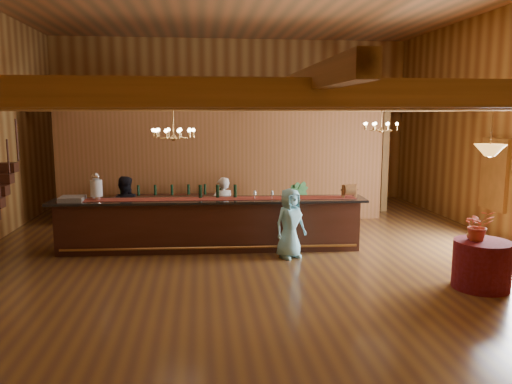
{
  "coord_description": "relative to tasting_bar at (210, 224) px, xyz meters",
  "views": [
    {
      "loc": [
        -1.14,
        -10.29,
        3.0
      ],
      "look_at": [
        0.05,
        0.4,
        1.31
      ],
      "focal_mm": 35.0,
      "sensor_mm": 36.0,
      "label": 1
    }
  ],
  "objects": [
    {
      "name": "floor",
      "position": [
        0.96,
        -0.55,
        -0.58
      ],
      "size": [
        14.0,
        14.0,
        0.0
      ],
      "primitive_type": "plane",
      "color": "brown",
      "rests_on": "ground"
    },
    {
      "name": "wall_back",
      "position": [
        0.96,
        6.45,
        2.17
      ],
      "size": [
        12.0,
        0.1,
        5.5
      ],
      "primitive_type": "cube",
      "color": "olive",
      "rests_on": "floor"
    },
    {
      "name": "wall_front",
      "position": [
        0.96,
        -7.55,
        2.17
      ],
      "size": [
        12.0,
        0.1,
        5.5
      ],
      "primitive_type": "cube",
      "color": "olive",
      "rests_on": "floor"
    },
    {
      "name": "beam_grid",
      "position": [
        0.96,
        -0.04,
        2.66
      ],
      "size": [
        11.9,
        13.9,
        0.39
      ],
      "color": "#A46C33",
      "rests_on": "wall_left"
    },
    {
      "name": "support_posts",
      "position": [
        0.96,
        -1.05,
        1.02
      ],
      "size": [
        9.2,
        10.2,
        3.2
      ],
      "color": "#A46C33",
      "rests_on": "floor"
    },
    {
      "name": "partition_wall",
      "position": [
        0.46,
        2.95,
        0.97
      ],
      "size": [
        9.0,
        0.18,
        3.1
      ],
      "primitive_type": "cube",
      "color": "brown",
      "rests_on": "floor"
    },
    {
      "name": "window_right_back",
      "position": [
        6.91,
        0.45,
        0.97
      ],
      "size": [
        0.12,
        1.05,
        1.75
      ],
      "primitive_type": "cube",
      "color": "white",
      "rests_on": "wall_right"
    },
    {
      "name": "backroom_boxes",
      "position": [
        0.66,
        4.95,
        -0.06
      ],
      "size": [
        4.1,
        0.6,
        1.1
      ],
      "color": "#3B1C14",
      "rests_on": "floor"
    },
    {
      "name": "tasting_bar",
      "position": [
        0.0,
        0.0,
        0.0
      ],
      "size": [
        6.92,
        1.18,
        1.16
      ],
      "rotation": [
        0.0,
        0.0,
        -0.04
      ],
      "color": "#3B1C14",
      "rests_on": "floor"
    },
    {
      "name": "beverage_dispenser",
      "position": [
        -2.44,
        0.16,
        0.85
      ],
      "size": [
        0.26,
        0.26,
        0.6
      ],
      "color": "silver",
      "rests_on": "tasting_bar"
    },
    {
      "name": "glass_rack_tray",
      "position": [
        -2.94,
        0.07,
        0.62
      ],
      "size": [
        0.5,
        0.5,
        0.1
      ],
      "primitive_type": "cube",
      "color": "gray",
      "rests_on": "tasting_bar"
    },
    {
      "name": "raffle_drum",
      "position": [
        3.1,
        -0.19,
        0.74
      ],
      "size": [
        0.34,
        0.24,
        0.3
      ],
      "color": "#A3682E",
      "rests_on": "tasting_bar"
    },
    {
      "name": "bar_bottle_0",
      "position": [
        -0.2,
        0.14,
        0.72
      ],
      "size": [
        0.07,
        0.07,
        0.3
      ],
      "primitive_type": "cylinder",
      "color": "black",
      "rests_on": "tasting_bar"
    },
    {
      "name": "bar_bottle_1",
      "position": [
        0.18,
        0.13,
        0.72
      ],
      "size": [
        0.07,
        0.07,
        0.3
      ],
      "primitive_type": "cylinder",
      "color": "black",
      "rests_on": "tasting_bar"
    },
    {
      "name": "bar_bottle_2",
      "position": [
        0.57,
        0.11,
        0.72
      ],
      "size": [
        0.07,
        0.07,
        0.3
      ],
      "primitive_type": "cylinder",
      "color": "black",
      "rests_on": "tasting_bar"
    },
    {
      "name": "backbar_shelf",
      "position": [
        -0.96,
        2.48,
        -0.16
      ],
      "size": [
        3.06,
        0.58,
        0.86
      ],
      "primitive_type": "cube",
      "rotation": [
        0.0,
        0.0,
        -0.03
      ],
      "color": "#3B1C14",
      "rests_on": "floor"
    },
    {
      "name": "round_table",
      "position": [
        4.63,
        -2.99,
        -0.17
      ],
      "size": [
        0.97,
        0.97,
        0.84
      ],
      "primitive_type": "cylinder",
      "color": "#550C08",
      "rests_on": "floor"
    },
    {
      "name": "chandelier_left",
      "position": [
        -0.69,
        -1.07,
        2.05
      ],
      "size": [
        0.8,
        0.8,
        0.72
      ],
      "color": "#B88A4A",
      "rests_on": "beam_grid"
    },
    {
      "name": "chandelier_right",
      "position": [
        3.97,
        0.34,
        2.14
      ],
      "size": [
        0.8,
        0.8,
        0.63
      ],
      "color": "#B88A4A",
      "rests_on": "beam_grid"
    },
    {
      "name": "pendant_lamp",
      "position": [
        4.63,
        -2.99,
        1.82
      ],
      "size": [
        0.52,
        0.52,
        0.9
      ],
      "color": "#B88A4A",
      "rests_on": "beam_grid"
    },
    {
      "name": "bartender",
      "position": [
        0.32,
        0.76,
        0.18
      ],
      "size": [
        0.64,
        0.51,
        1.54
      ],
      "primitive_type": "imported",
      "rotation": [
        0.0,
        0.0,
        3.43
      ],
      "color": "silver",
      "rests_on": "floor"
    },
    {
      "name": "staff_second",
      "position": [
        -1.95,
        0.73,
        0.21
      ],
      "size": [
        0.79,
        0.62,
        1.59
      ],
      "primitive_type": "imported",
      "rotation": [
        0.0,
        0.0,
        3.11
      ],
      "color": "black",
      "rests_on": "floor"
    },
    {
      "name": "guest",
      "position": [
        1.65,
        -0.78,
        0.15
      ],
      "size": [
        0.85,
        0.74,
        1.48
      ],
      "primitive_type": "imported",
      "rotation": [
        0.0,
        0.0,
        0.46
      ],
      "color": "#81CCDA",
      "rests_on": "floor"
    },
    {
      "name": "floor_plant",
      "position": [
        2.22,
        1.74,
        0.07
      ],
      "size": [
        0.81,
        0.7,
        1.3
      ],
      "primitive_type": "imported",
      "rotation": [
        0.0,
        0.0,
        -0.2
      ],
      "color": "#255226",
      "rests_on": "floor"
    },
    {
      "name": "table_flowers",
      "position": [
        4.55,
        -2.94,
        0.52
      ],
      "size": [
        0.52,
        0.46,
        0.54
      ],
      "primitive_type": "imported",
      "rotation": [
        0.0,
        0.0,
        -0.09
      ],
      "color": "#C2492C",
      "rests_on": "round_table"
    },
    {
      "name": "table_vase",
      "position": [
        4.49,
        -2.86,
        0.41
      ],
      "size": [
        0.2,
        0.2,
        0.31
      ],
      "primitive_type": "imported",
      "rotation": [
        0.0,
        0.0,
        -0.37
      ],
      "color": "#B88A4A",
      "rests_on": "round_table"
    }
  ]
}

